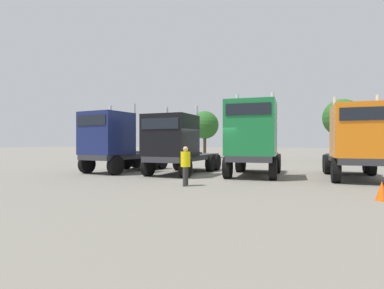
{
  "coord_description": "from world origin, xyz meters",
  "views": [
    {
      "loc": [
        4.01,
        -15.38,
        1.79
      ],
      "look_at": [
        -1.97,
        2.03,
        1.68
      ],
      "focal_mm": 28.92,
      "sensor_mm": 36.0,
      "label": 1
    }
  ],
  "objects_px": {
    "semi_truck_black": "(176,144)",
    "semi_truck_green": "(253,138)",
    "traffic_cone_mid": "(382,191)",
    "semi_truck_orange": "(358,141)",
    "visitor_in_hivis": "(186,163)",
    "semi_truck_navy": "(114,141)"
  },
  "relations": [
    {
      "from": "semi_truck_black",
      "to": "semi_truck_green",
      "type": "distance_m",
      "value": 4.2
    },
    {
      "from": "traffic_cone_mid",
      "to": "semi_truck_green",
      "type": "bearing_deg",
      "value": 130.86
    },
    {
      "from": "semi_truck_green",
      "to": "traffic_cone_mid",
      "type": "distance_m",
      "value": 7.35
    },
    {
      "from": "semi_truck_orange",
      "to": "visitor_in_hivis",
      "type": "height_order",
      "value": "semi_truck_orange"
    },
    {
      "from": "semi_truck_navy",
      "to": "semi_truck_black",
      "type": "distance_m",
      "value": 4.03
    },
    {
      "from": "semi_truck_black",
      "to": "semi_truck_orange",
      "type": "distance_m",
      "value": 9.12
    },
    {
      "from": "semi_truck_green",
      "to": "visitor_in_hivis",
      "type": "relative_size",
      "value": 3.67
    },
    {
      "from": "semi_truck_orange",
      "to": "traffic_cone_mid",
      "type": "relative_size",
      "value": 10.49
    },
    {
      "from": "semi_truck_green",
      "to": "traffic_cone_mid",
      "type": "relative_size",
      "value": 9.74
    },
    {
      "from": "semi_truck_navy",
      "to": "semi_truck_orange",
      "type": "relative_size",
      "value": 0.95
    },
    {
      "from": "semi_truck_black",
      "to": "semi_truck_green",
      "type": "relative_size",
      "value": 1.05
    },
    {
      "from": "semi_truck_orange",
      "to": "traffic_cone_mid",
      "type": "bearing_deg",
      "value": -2.67
    },
    {
      "from": "semi_truck_black",
      "to": "semi_truck_orange",
      "type": "xyz_separation_m",
      "value": [
        9.11,
        0.37,
        0.14
      ]
    },
    {
      "from": "semi_truck_orange",
      "to": "traffic_cone_mid",
      "type": "height_order",
      "value": "semi_truck_orange"
    },
    {
      "from": "traffic_cone_mid",
      "to": "semi_truck_navy",
      "type": "bearing_deg",
      "value": 158.25
    },
    {
      "from": "semi_truck_green",
      "to": "semi_truck_orange",
      "type": "distance_m",
      "value": 4.94
    },
    {
      "from": "semi_truck_navy",
      "to": "traffic_cone_mid",
      "type": "bearing_deg",
      "value": 77.46
    },
    {
      "from": "semi_truck_navy",
      "to": "semi_truck_green",
      "type": "distance_m",
      "value": 8.21
    },
    {
      "from": "visitor_in_hivis",
      "to": "traffic_cone_mid",
      "type": "distance_m",
      "value": 6.95
    },
    {
      "from": "semi_truck_black",
      "to": "visitor_in_hivis",
      "type": "distance_m",
      "value": 4.55
    },
    {
      "from": "semi_truck_black",
      "to": "visitor_in_hivis",
      "type": "relative_size",
      "value": 3.85
    },
    {
      "from": "semi_truck_black",
      "to": "semi_truck_navy",
      "type": "bearing_deg",
      "value": -86.14
    }
  ]
}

